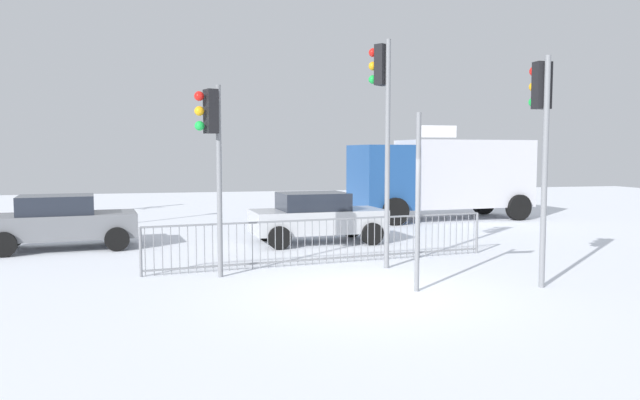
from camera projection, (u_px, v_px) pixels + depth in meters
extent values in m
plane|color=white|center=(368.00, 293.00, 11.30)|extent=(60.00, 60.00, 0.00)
cylinder|color=slate|center=(219.00, 182.00, 12.61)|extent=(0.11, 0.11, 4.01)
cube|color=black|center=(211.00, 111.00, 12.41)|extent=(0.31, 0.37, 0.90)
sphere|color=red|center=(199.00, 96.00, 12.25)|extent=(0.20, 0.20, 0.20)
sphere|color=orange|center=(199.00, 111.00, 12.28)|extent=(0.20, 0.20, 0.20)
sphere|color=green|center=(200.00, 126.00, 12.30)|extent=(0.20, 0.20, 0.20)
cylinder|color=slate|center=(545.00, 173.00, 11.61)|extent=(0.11, 0.11, 4.46)
cube|color=black|center=(542.00, 85.00, 11.64)|extent=(0.33, 0.23, 0.90)
sphere|color=red|center=(534.00, 71.00, 11.86)|extent=(0.20, 0.20, 0.20)
sphere|color=orange|center=(534.00, 87.00, 11.88)|extent=(0.20, 0.20, 0.20)
sphere|color=green|center=(534.00, 102.00, 11.91)|extent=(0.20, 0.20, 0.20)
cylinder|color=slate|center=(387.00, 155.00, 13.55)|extent=(0.11, 0.11, 5.12)
cube|color=black|center=(382.00, 65.00, 13.50)|extent=(0.39, 0.37, 0.90)
sphere|color=red|center=(373.00, 53.00, 13.64)|extent=(0.20, 0.20, 0.20)
sphere|color=orange|center=(373.00, 66.00, 13.66)|extent=(0.20, 0.20, 0.20)
sphere|color=green|center=(373.00, 80.00, 13.69)|extent=(0.20, 0.20, 0.20)
cylinder|color=slate|center=(418.00, 203.00, 11.32)|extent=(0.09, 0.09, 3.36)
cube|color=white|center=(439.00, 131.00, 11.30)|extent=(0.70, 0.05, 0.22)
cube|color=slate|center=(326.00, 220.00, 14.20)|extent=(8.36, 1.16, 0.04)
cube|color=slate|center=(326.00, 259.00, 14.27)|extent=(8.36, 1.16, 0.04)
cylinder|color=slate|center=(145.00, 252.00, 12.77)|extent=(0.02, 0.02, 1.05)
cylinder|color=slate|center=(154.00, 251.00, 12.83)|extent=(0.02, 0.02, 1.05)
cylinder|color=slate|center=(162.00, 251.00, 12.90)|extent=(0.02, 0.02, 1.05)
cylinder|color=slate|center=(171.00, 250.00, 12.96)|extent=(0.02, 0.02, 1.05)
cylinder|color=slate|center=(179.00, 250.00, 13.02)|extent=(0.02, 0.02, 1.05)
cylinder|color=slate|center=(188.00, 250.00, 13.09)|extent=(0.02, 0.02, 1.05)
cylinder|color=slate|center=(196.00, 249.00, 13.15)|extent=(0.02, 0.02, 1.05)
cylinder|color=slate|center=(205.00, 249.00, 13.22)|extent=(0.02, 0.02, 1.05)
cylinder|color=slate|center=(213.00, 248.00, 13.28)|extent=(0.02, 0.02, 1.05)
cylinder|color=slate|center=(221.00, 248.00, 13.34)|extent=(0.02, 0.02, 1.05)
cylinder|color=slate|center=(229.00, 247.00, 13.41)|extent=(0.02, 0.02, 1.05)
cylinder|color=slate|center=(237.00, 247.00, 13.47)|extent=(0.02, 0.02, 1.05)
cylinder|color=slate|center=(245.00, 246.00, 13.54)|extent=(0.02, 0.02, 1.05)
cylinder|color=slate|center=(252.00, 246.00, 13.60)|extent=(0.02, 0.02, 1.05)
cylinder|color=slate|center=(260.00, 245.00, 13.66)|extent=(0.02, 0.02, 1.05)
cylinder|color=slate|center=(268.00, 245.00, 13.73)|extent=(0.02, 0.02, 1.05)
cylinder|color=slate|center=(275.00, 245.00, 13.79)|extent=(0.02, 0.02, 1.05)
cylinder|color=slate|center=(283.00, 244.00, 13.86)|extent=(0.02, 0.02, 1.05)
cylinder|color=slate|center=(290.00, 244.00, 13.92)|extent=(0.02, 0.02, 1.05)
cylinder|color=slate|center=(298.00, 243.00, 13.99)|extent=(0.02, 0.02, 1.05)
cylinder|color=slate|center=(305.00, 243.00, 14.05)|extent=(0.02, 0.02, 1.05)
cylinder|color=slate|center=(312.00, 242.00, 14.11)|extent=(0.02, 0.02, 1.05)
cylinder|color=slate|center=(319.00, 242.00, 14.18)|extent=(0.02, 0.02, 1.05)
cylinder|color=slate|center=(326.00, 242.00, 14.24)|extent=(0.02, 0.02, 1.05)
cylinder|color=slate|center=(334.00, 241.00, 14.31)|extent=(0.02, 0.02, 1.05)
cylinder|color=slate|center=(341.00, 241.00, 14.37)|extent=(0.02, 0.02, 1.05)
cylinder|color=slate|center=(347.00, 240.00, 14.43)|extent=(0.02, 0.02, 1.05)
cylinder|color=slate|center=(354.00, 240.00, 14.50)|extent=(0.02, 0.02, 1.05)
cylinder|color=slate|center=(361.00, 240.00, 14.56)|extent=(0.02, 0.02, 1.05)
cylinder|color=slate|center=(368.00, 239.00, 14.63)|extent=(0.02, 0.02, 1.05)
cylinder|color=slate|center=(374.00, 239.00, 14.69)|extent=(0.02, 0.02, 1.05)
cylinder|color=slate|center=(381.00, 239.00, 14.76)|extent=(0.02, 0.02, 1.05)
cylinder|color=slate|center=(388.00, 238.00, 14.82)|extent=(0.02, 0.02, 1.05)
cylinder|color=slate|center=(394.00, 238.00, 14.88)|extent=(0.02, 0.02, 1.05)
cylinder|color=slate|center=(401.00, 237.00, 14.95)|extent=(0.02, 0.02, 1.05)
cylinder|color=slate|center=(407.00, 237.00, 15.01)|extent=(0.02, 0.02, 1.05)
cylinder|color=slate|center=(413.00, 237.00, 15.08)|extent=(0.02, 0.02, 1.05)
cylinder|color=slate|center=(420.00, 236.00, 15.14)|extent=(0.02, 0.02, 1.05)
cylinder|color=slate|center=(426.00, 236.00, 15.20)|extent=(0.02, 0.02, 1.05)
cylinder|color=slate|center=(432.00, 236.00, 15.27)|extent=(0.02, 0.02, 1.05)
cylinder|color=slate|center=(438.00, 235.00, 15.33)|extent=(0.02, 0.02, 1.05)
cylinder|color=slate|center=(444.00, 235.00, 15.40)|extent=(0.02, 0.02, 1.05)
cylinder|color=slate|center=(450.00, 235.00, 15.46)|extent=(0.02, 0.02, 1.05)
cylinder|color=slate|center=(456.00, 234.00, 15.52)|extent=(0.02, 0.02, 1.05)
cylinder|color=slate|center=(462.00, 234.00, 15.59)|extent=(0.02, 0.02, 1.05)
cylinder|color=slate|center=(468.00, 234.00, 15.65)|extent=(0.02, 0.02, 1.05)
cylinder|color=slate|center=(474.00, 233.00, 15.72)|extent=(0.02, 0.02, 1.05)
cylinder|color=slate|center=(141.00, 252.00, 12.73)|extent=(0.06, 0.06, 1.05)
cylinder|color=slate|center=(477.00, 233.00, 15.75)|extent=(0.06, 0.06, 1.05)
cube|color=slate|center=(63.00, 226.00, 16.40)|extent=(3.98, 2.16, 0.65)
cube|color=#1E232D|center=(56.00, 206.00, 16.30)|extent=(2.07, 1.73, 0.55)
cylinder|color=black|center=(115.00, 231.00, 17.69)|extent=(0.66, 0.30, 0.64)
cylinder|color=black|center=(117.00, 239.00, 16.11)|extent=(0.66, 0.30, 0.64)
cylinder|color=black|center=(12.00, 236.00, 16.74)|extent=(0.66, 0.30, 0.64)
cylinder|color=black|center=(4.00, 244.00, 15.16)|extent=(0.66, 0.30, 0.64)
cube|color=#B2B5BA|center=(318.00, 221.00, 17.53)|extent=(3.90, 1.95, 0.65)
cube|color=#1E232D|center=(313.00, 202.00, 17.45)|extent=(2.00, 1.62, 0.55)
cylinder|color=black|center=(351.00, 227.00, 18.77)|extent=(0.65, 0.26, 0.64)
cylinder|color=black|center=(372.00, 234.00, 17.15)|extent=(0.65, 0.26, 0.64)
cylinder|color=black|center=(266.00, 230.00, 17.97)|extent=(0.65, 0.26, 0.64)
cylinder|color=black|center=(279.00, 238.00, 16.35)|extent=(0.65, 0.26, 0.64)
cube|color=silver|center=(464.00, 173.00, 23.94)|extent=(5.18, 2.81, 2.60)
cube|color=navy|center=(382.00, 177.00, 22.84)|extent=(2.18, 2.46, 2.40)
cylinder|color=black|center=(395.00, 211.00, 21.80)|extent=(1.02, 0.38, 1.00)
cylinder|color=black|center=(369.00, 206.00, 24.07)|extent=(1.02, 0.38, 1.00)
cylinder|color=black|center=(519.00, 207.00, 23.43)|extent=(1.02, 0.38, 1.00)
cylinder|color=black|center=(483.00, 203.00, 25.70)|extent=(1.02, 0.38, 1.00)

